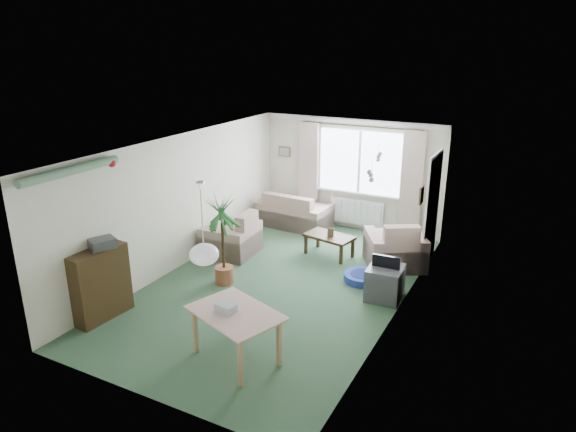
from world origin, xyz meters
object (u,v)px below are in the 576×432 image
at_px(houseplant, 223,240).
at_px(dining_table, 236,336).
at_px(bookshelf, 101,284).
at_px(armchair_corner, 395,242).
at_px(tv_cube, 385,283).
at_px(pet_bed, 362,277).
at_px(sofa, 295,209).
at_px(coffee_table, 329,245).
at_px(armchair_left, 231,232).

relative_size(houseplant, dining_table, 1.49).
height_order(bookshelf, dining_table, bookshelf).
xyz_separation_m(armchair_corner, houseplant, (-2.36, -2.06, 0.35)).
bearing_deg(tv_cube, pet_bed, 137.50).
bearing_deg(sofa, bookshelf, 85.14).
bearing_deg(bookshelf, armchair_corner, 53.59).
xyz_separation_m(coffee_table, dining_table, (0.27, -3.69, 0.13)).
bearing_deg(bookshelf, coffee_table, 65.18).
height_order(armchair_corner, armchair_left, armchair_corner).
height_order(houseplant, dining_table, houseplant).
xyz_separation_m(bookshelf, dining_table, (2.34, 0.01, -0.21)).
xyz_separation_m(sofa, dining_table, (1.60, -4.87, -0.06)).
distance_m(coffee_table, pet_bed, 1.23).
relative_size(sofa, tv_cube, 2.67).
bearing_deg(houseplant, tv_cube, 15.71).
distance_m(coffee_table, houseplant, 2.30).
bearing_deg(armchair_left, sofa, 163.81).
bearing_deg(armchair_left, coffee_table, 109.45).
xyz_separation_m(armchair_corner, bookshelf, (-3.31, -3.84, 0.09)).
distance_m(houseplant, tv_cube, 2.74).
relative_size(armchair_left, houseplant, 0.60).
relative_size(sofa, coffee_table, 1.71).
distance_m(tv_cube, pet_bed, 0.70).
bearing_deg(dining_table, houseplant, 128.06).
relative_size(sofa, houseplant, 0.98).
height_order(armchair_corner, tv_cube, armchair_corner).
height_order(tv_cube, pet_bed, tv_cube).
distance_m(bookshelf, houseplant, 2.03).
relative_size(sofa, armchair_corner, 1.56).
xyz_separation_m(armchair_corner, armchair_left, (-2.98, -0.90, -0.02)).
relative_size(armchair_left, pet_bed, 1.50).
xyz_separation_m(sofa, bookshelf, (-0.74, -4.88, 0.15)).
relative_size(armchair_corner, armchair_left, 1.04).
bearing_deg(houseplant, coffee_table, 59.80).
bearing_deg(houseplant, dining_table, -51.94).
relative_size(coffee_table, pet_bed, 1.43).
bearing_deg(dining_table, armchair_left, 124.36).
bearing_deg(armchair_left, armchair_corner, 102.43).
xyz_separation_m(armchair_left, dining_table, (2.00, -2.93, -0.10)).
xyz_separation_m(sofa, houseplant, (0.21, -3.10, 0.40)).
xyz_separation_m(houseplant, dining_table, (1.39, -1.77, -0.46)).
bearing_deg(houseplant, bookshelf, -118.19).
bearing_deg(armchair_corner, sofa, -51.83).
height_order(coffee_table, tv_cube, tv_cube).
bearing_deg(tv_cube, armchair_left, 169.62).
relative_size(houseplant, pet_bed, 2.49).
bearing_deg(tv_cube, sofa, 136.90).
height_order(bookshelf, houseplant, houseplant).
relative_size(sofa, pet_bed, 2.45).
bearing_deg(pet_bed, houseplant, -150.75).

